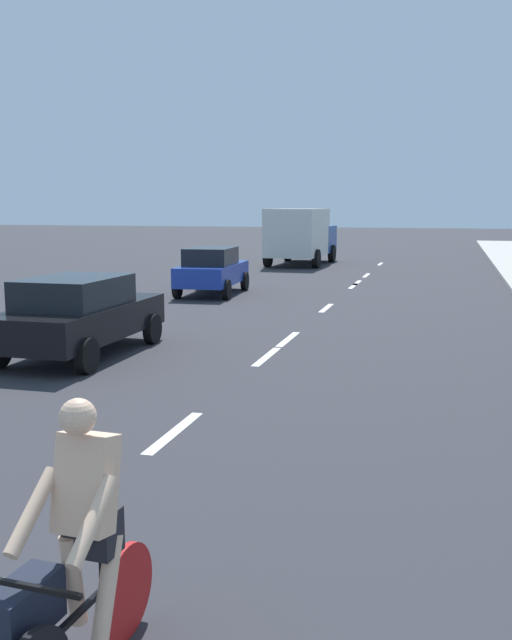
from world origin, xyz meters
TOP-DOWN VIEW (x-y plane):
  - ground_plane at (0.00, 20.00)m, footprint 160.00×160.00m
  - lane_stripe_2 at (0.00, 9.08)m, footprint 0.16×1.80m
  - lane_stripe_3 at (0.00, 14.00)m, footprint 0.16×1.80m
  - lane_stripe_4 at (0.00, 15.92)m, footprint 0.16×1.80m
  - lane_stripe_5 at (0.00, 21.00)m, footprint 0.16×1.80m
  - lane_stripe_6 at (0.00, 26.98)m, footprint 0.16×1.80m
  - lane_stripe_7 at (0.00, 28.11)m, footprint 0.16×1.80m
  - lane_stripe_8 at (0.00, 31.22)m, footprint 0.16×1.80m
  - lane_stripe_9 at (0.00, 37.53)m, footprint 0.16×1.80m
  - cyclist at (1.27, 4.26)m, footprint 0.63×1.71m
  - parked_car_black at (-3.60, 13.16)m, footprint 1.97×4.26m
  - parked_car_blue at (-4.25, 23.25)m, footprint 2.00×3.96m
  - delivery_truck at (-3.86, 36.07)m, footprint 2.83×6.31m

SIDE VIEW (x-z plane):
  - ground_plane at x=0.00m, z-range 0.00..0.00m
  - lane_stripe_2 at x=0.00m, z-range 0.00..0.01m
  - lane_stripe_3 at x=0.00m, z-range 0.00..0.01m
  - lane_stripe_4 at x=0.00m, z-range 0.00..0.01m
  - lane_stripe_5 at x=0.00m, z-range 0.00..0.01m
  - lane_stripe_6 at x=0.00m, z-range 0.00..0.01m
  - lane_stripe_7 at x=0.00m, z-range 0.00..0.01m
  - lane_stripe_8 at x=0.00m, z-range 0.00..0.01m
  - lane_stripe_9 at x=0.00m, z-range 0.00..0.01m
  - cyclist at x=1.27m, z-range -0.08..1.74m
  - parked_car_blue at x=-4.25m, z-range 0.05..1.62m
  - parked_car_black at x=-3.60m, z-range 0.05..1.62m
  - delivery_truck at x=-3.86m, z-range 0.10..2.90m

